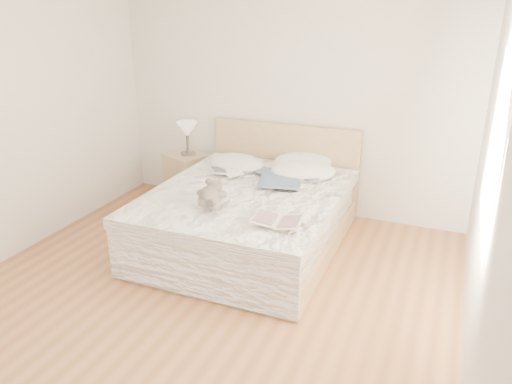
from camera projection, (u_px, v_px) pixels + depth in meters
floor at (193, 306)px, 3.98m from camera, size 4.00×4.50×0.00m
wall_back at (288, 91)px, 5.43m from camera, size 4.00×0.02×2.70m
wall_right at (496, 180)px, 2.78m from camera, size 0.02×4.50×2.70m
window at (495, 148)px, 3.01m from camera, size 0.02×1.30×1.10m
bed at (251, 215)px, 4.89m from camera, size 1.72×2.14×1.00m
nightstand at (187, 176)px, 6.04m from camera, size 0.57×0.54×0.56m
table_lamp at (187, 131)px, 5.83m from camera, size 0.29×0.29×0.39m
pillow_left at (236, 163)px, 5.36m from camera, size 0.67×0.50×0.19m
pillow_middle at (303, 162)px, 5.40m from camera, size 0.72×0.60×0.19m
pillow_right at (303, 171)px, 5.12m from camera, size 0.75×0.61×0.20m
blouse at (281, 178)px, 4.95m from camera, size 0.73×0.77×0.02m
photo_book at (226, 172)px, 5.12m from camera, size 0.42×0.40×0.03m
childrens_book at (277, 221)px, 3.99m from camera, size 0.44×0.32×0.03m
teddy_bear at (209, 202)px, 4.32m from camera, size 0.31×0.37×0.17m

